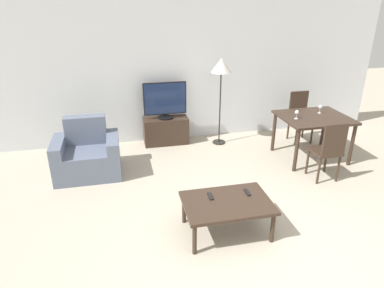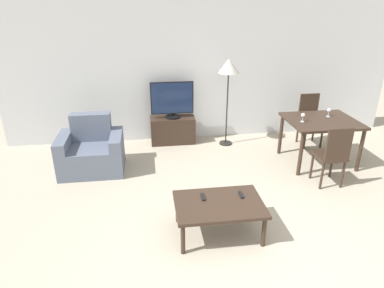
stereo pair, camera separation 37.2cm
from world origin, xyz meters
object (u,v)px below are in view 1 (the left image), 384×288
Objects in this scene: armchair at (87,156)px; floor_lamp at (221,69)px; dining_chair_near at (329,149)px; dining_chair_far at (300,114)px; remote_primary at (210,196)px; coffee_table at (227,205)px; tv_stand at (166,131)px; tv at (165,100)px; dining_table at (314,122)px; wine_glass_center at (320,107)px; remote_secondary at (247,192)px; wine_glass_left at (297,113)px.

floor_lamp is at bearing 17.10° from armchair.
dining_chair_far is at bearing 75.99° from dining_chair_near.
coffee_table is at bearing -39.39° from remote_primary.
tv_stand is 0.60m from tv.
dining_table is 7.66× the size of wine_glass_center.
tv is at bearing 157.62° from wine_glass_center.
tv_stand is 1.05× the size of tv.
remote_primary is at bearing -109.19° from floor_lamp.
remote_primary is (1.52, -1.75, 0.12)m from armchair.
dining_chair_far is at bearing -6.58° from floor_lamp.
dining_table is at bearing 75.99° from dining_chair_near.
tv is at bearing 137.77° from dining_chair_near.
tv is 2.60m from dining_chair_far.
wine_glass_left reaches higher than remote_secondary.
remote_secondary is (-0.41, -2.50, -0.98)m from floor_lamp.
dining_chair_far is (2.55, -0.39, -0.32)m from tv.
armchair is 0.89× the size of dining_table.
dining_chair_far is (0.20, 0.78, -0.14)m from dining_table.
dining_table is at bearing 7.57° from wine_glass_left.
dining_table is 7.66× the size of wine_glass_left.
dining_chair_near is at bearing -77.27° from wine_glass_left.
floor_lamp is at bearing -11.89° from tv.
remote_secondary is at bearing -41.78° from armchair.
armchair is 1.76m from tv.
floor_lamp is (0.99, -0.21, 0.57)m from tv.
dining_table is 0.82m from dining_chair_far.
floor_lamp is at bearing 80.78° from remote_secondary.
dining_chair_far is (2.55, -0.39, 0.28)m from tv_stand.
tv_stand is 0.52× the size of floor_lamp.
remote_secondary is at bearing -133.31° from wine_glass_left.
dining_table is 7.45× the size of remote_secondary.
dining_chair_near reaches higher than remote_secondary.
tv reaches higher than dining_table.
dining_table is 2.70m from remote_primary.
tv_stand is at bearing 157.58° from wine_glass_center.
floor_lamp reaches higher than remote_primary.
floor_lamp is at bearing 134.55° from wine_glass_left.
dining_table reaches higher than coffee_table.
armchair is 0.97× the size of coffee_table.
dining_table is at bearing -104.01° from dining_chair_far.
dining_chair_near is 2.16m from remote_primary.
coffee_table is at bearing -84.05° from tv_stand.
wine_glass_center is (3.91, -0.10, 0.55)m from armchair.
floor_lamp is (2.38, 0.73, 1.11)m from armchair.
coffee_table is (0.30, -2.83, 0.12)m from tv_stand.
tv_stand is 2.71m from remote_primary.
tv is 2.88m from coffee_table.
dining_chair_near is 2.28m from floor_lamp.
dining_chair_far is 0.73m from wine_glass_center.
dining_chair_near is (3.54, -1.02, 0.22)m from armchair.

